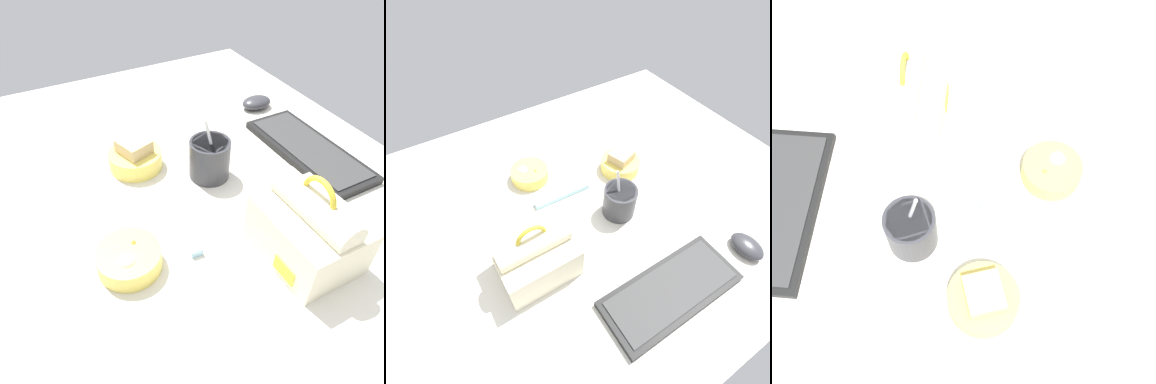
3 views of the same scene
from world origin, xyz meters
The scene contains 8 objects.
desk_surface centered at (0.00, 0.00, 1.00)cm, with size 140.00×110.00×2.00cm.
keyboard centered at (-1.04, 35.17, 3.02)cm, with size 35.18×14.39×2.10cm.
lunch_bag centered at (23.51, 12.40, 8.46)cm, with size 18.70×14.95×18.28cm.
soup_cup centered at (-5.28, 8.37, 6.97)cm, with size 9.50×9.50×15.86cm.
bento_bowl_sandwich centered at (-16.51, -5.75, 4.82)cm, with size 12.80×12.80×7.56cm.
bento_bowl_snacks centered at (11.03, -17.82, 4.18)cm, with size 12.06×12.06×5.26cm.
computer_mouse centered at (-26.55, 37.01, 3.76)cm, with size 6.49×9.18×3.52cm.
chopstick_case centered at (6.09, -5.46, 2.80)cm, with size 18.20×3.09×1.60cm.
Camera 1 is at (54.09, -27.69, 58.66)cm, focal length 35.00 mm.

